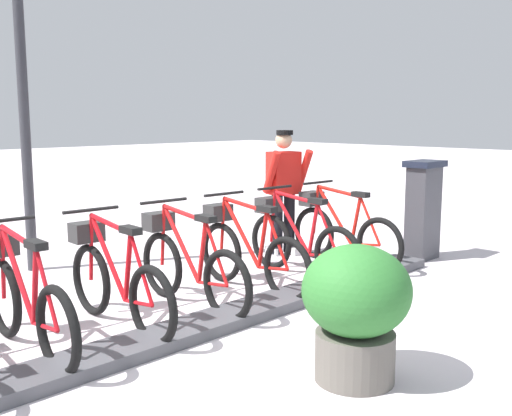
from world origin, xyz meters
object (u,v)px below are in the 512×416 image
object	(u,v)px
bike_docked_3	(188,264)
bike_docked_4	(115,280)
payment_kiosk	(423,208)
worker_near_rack	(284,187)
bike_docked_1	(298,240)
lamp_post	(19,28)
planter_bush	(356,306)
bike_docked_2	(248,251)
bike_docked_5	(24,299)
bike_docked_0	(341,230)

from	to	relation	value
bike_docked_3	bike_docked_4	xyz separation A→B (m)	(0.00, 0.81, 0.00)
payment_kiosk	worker_near_rack	distance (m)	1.82
bike_docked_1	lamp_post	distance (m)	4.01
planter_bush	bike_docked_2	bearing A→B (deg)	-25.68
payment_kiosk	planter_bush	xyz separation A→B (m)	(-1.55, 3.63, -0.12)
bike_docked_1	planter_bush	xyz separation A→B (m)	(-2.13, 1.83, 0.11)
bike_docked_5	lamp_post	distance (m)	3.63
worker_near_rack	bike_docked_5	bearing A→B (deg)	102.34
bike_docked_0	bike_docked_1	distance (m)	0.81
bike_docked_0	worker_near_rack	xyz separation A→B (m)	(0.86, 0.12, 0.48)
worker_near_rack	planter_bush	size ratio (longest dim) A/B	1.71
bike_docked_4	worker_near_rack	size ratio (longest dim) A/B	1.04
payment_kiosk	bike_docked_0	xyz separation A→B (m)	(0.57, 0.98, -0.24)
bike_docked_5	lamp_post	bearing A→B (deg)	-25.64
bike_docked_4	bike_docked_5	distance (m)	0.81
bike_docked_4	worker_near_rack	world-z (taller)	worker_near_rack
lamp_post	bike_docked_0	bearing A→B (deg)	-130.41
bike_docked_0	bike_docked_4	distance (m)	3.24
planter_bush	bike_docked_4	bearing A→B (deg)	15.70
bike_docked_3	bike_docked_5	world-z (taller)	same
worker_near_rack	bike_docked_0	bearing A→B (deg)	-172.26
bike_docked_3	bike_docked_1	bearing A→B (deg)	-90.00
bike_docked_0	bike_docked_4	bearing A→B (deg)	90.00
bike_docked_2	bike_docked_4	xyz separation A→B (m)	(0.00, 1.62, 0.00)
lamp_post	planter_bush	bearing A→B (deg)	-177.09
bike_docked_3	planter_bush	size ratio (longest dim) A/B	1.77
bike_docked_5	planter_bush	xyz separation A→B (m)	(-2.13, -1.41, 0.11)
bike_docked_4	planter_bush	xyz separation A→B (m)	(-2.13, -0.60, 0.11)
bike_docked_3	lamp_post	size ratio (longest dim) A/B	0.39
worker_near_rack	bike_docked_1	bearing A→B (deg)	141.15
bike_docked_4	lamp_post	xyz separation A→B (m)	(2.45, -0.37, 2.41)
payment_kiosk	bike_docked_5	distance (m)	5.07
bike_docked_5	payment_kiosk	bearing A→B (deg)	-96.48
bike_docked_3	planter_bush	world-z (taller)	bike_docked_3
bike_docked_0	worker_near_rack	distance (m)	0.99
bike_docked_4	lamp_post	world-z (taller)	lamp_post
bike_docked_4	lamp_post	distance (m)	3.45
worker_near_rack	bike_docked_2	bearing A→B (deg)	119.79
payment_kiosk	bike_docked_5	xyz separation A→B (m)	(0.57, 5.03, -0.24)
bike_docked_2	bike_docked_5	size ratio (longest dim) A/B	1.00
planter_bush	bike_docked_5	bearing A→B (deg)	33.51
bike_docked_0	bike_docked_3	distance (m)	2.43
bike_docked_2	bike_docked_4	bearing A→B (deg)	90.00
bike_docked_0	lamp_post	bearing A→B (deg)	49.59
bike_docked_0	bike_docked_1	world-z (taller)	same
bike_docked_5	planter_bush	world-z (taller)	bike_docked_5
bike_docked_4	lamp_post	size ratio (longest dim) A/B	0.39
payment_kiosk	bike_docked_3	world-z (taller)	payment_kiosk
bike_docked_3	worker_near_rack	size ratio (longest dim) A/B	1.04
bike_docked_4	worker_near_rack	bearing A→B (deg)	-74.60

